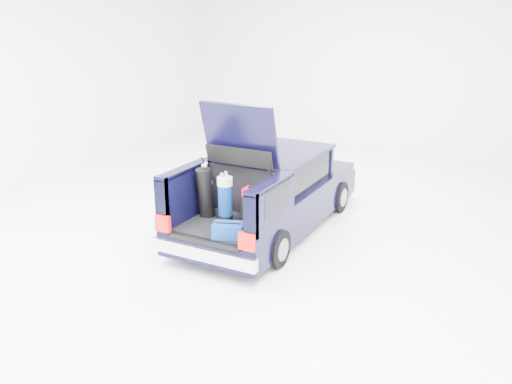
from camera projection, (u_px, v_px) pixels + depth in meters
The scene contains 6 objects.
ground at pixel (269, 228), 9.99m from camera, with size 14.00×14.00×0.00m, color white.
car at pixel (272, 192), 9.87m from camera, with size 1.87×4.65×2.47m.
red_suitcase at pixel (255, 207), 8.49m from camera, with size 0.39×0.26×0.62m.
black_golf_bag at pixel (205, 192), 8.79m from camera, with size 0.32×0.38×0.91m.
blue_golf_bag at pixel (225, 198), 8.63m from camera, with size 0.25×0.25×0.82m.
blue_duffel at pixel (228, 230), 8.05m from camera, with size 0.53×0.44×0.24m.
Camera 1 is at (4.15, -8.29, 3.80)m, focal length 38.00 mm.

